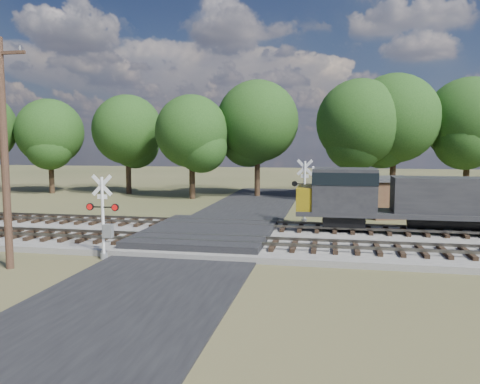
% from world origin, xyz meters
% --- Properties ---
extents(ground, '(160.00, 160.00, 0.00)m').
position_xyz_m(ground, '(0.00, 0.00, 0.00)').
color(ground, '#3C4323').
rests_on(ground, ground).
extents(ballast_bed, '(140.00, 10.00, 0.30)m').
position_xyz_m(ballast_bed, '(10.00, 0.50, 0.15)').
color(ballast_bed, gray).
rests_on(ballast_bed, ground).
extents(road, '(7.00, 60.00, 0.08)m').
position_xyz_m(road, '(0.00, 0.00, 0.04)').
color(road, black).
rests_on(road, ground).
extents(crossing_panel, '(7.00, 9.00, 0.62)m').
position_xyz_m(crossing_panel, '(0.00, 0.50, 0.32)').
color(crossing_panel, '#262628').
rests_on(crossing_panel, ground).
extents(track_near, '(140.00, 2.60, 0.33)m').
position_xyz_m(track_near, '(3.12, -2.00, 0.41)').
color(track_near, black).
rests_on(track_near, ballast_bed).
extents(track_far, '(140.00, 2.60, 0.33)m').
position_xyz_m(track_far, '(3.12, 3.00, 0.41)').
color(track_far, black).
rests_on(track_far, ballast_bed).
extents(crossing_signal_near, '(1.61, 0.35, 3.99)m').
position_xyz_m(crossing_signal_near, '(-3.58, -4.92, 1.66)').
color(crossing_signal_near, silver).
rests_on(crossing_signal_near, ground).
extents(crossing_signal_far, '(1.75, 0.42, 4.36)m').
position_xyz_m(crossing_signal_far, '(4.92, 6.76, 1.81)').
color(crossing_signal_far, silver).
rests_on(crossing_signal_far, ground).
extents(utility_pole, '(2.39, 0.33, 9.79)m').
position_xyz_m(utility_pole, '(-6.89, -7.23, 5.19)').
color(utility_pole, '#372619').
rests_on(utility_pole, ground).
extents(equipment_shed, '(5.41, 5.41, 2.89)m').
position_xyz_m(equipment_shed, '(11.06, 11.33, 1.46)').
color(equipment_shed, '#492B1F').
rests_on(equipment_shed, ground).
extents(treeline, '(79.02, 11.37, 11.92)m').
position_xyz_m(treeline, '(5.20, 21.02, 7.02)').
color(treeline, black).
rests_on(treeline, ground).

